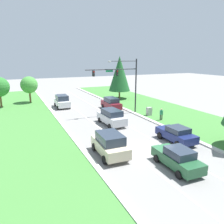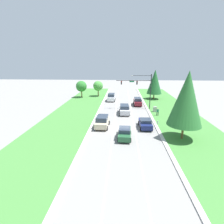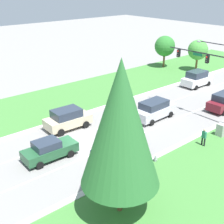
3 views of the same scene
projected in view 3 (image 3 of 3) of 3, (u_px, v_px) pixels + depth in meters
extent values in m
plane|color=gray|center=(79.00, 147.00, 27.45)|extent=(160.00, 160.00, 0.00)
cube|color=beige|center=(122.00, 174.00, 23.47)|extent=(0.50, 90.00, 0.15)
cube|color=beige|center=(47.00, 125.00, 31.37)|extent=(0.50, 90.00, 0.15)
cube|color=#427F38|center=(178.00, 210.00, 19.82)|extent=(10.00, 90.00, 0.08)
cube|color=#427F38|center=(23.00, 110.00, 35.05)|extent=(10.00, 90.00, 0.08)
cube|color=white|center=(68.00, 139.00, 28.71)|extent=(0.14, 81.00, 0.01)
cube|color=white|center=(91.00, 155.00, 26.19)|extent=(0.14, 81.00, 0.01)
cylinder|color=black|center=(201.00, 53.00, 31.62)|extent=(8.03, 0.12, 0.12)
cube|color=#147042|center=(198.00, 54.00, 31.99)|extent=(1.10, 0.04, 0.28)
cylinder|color=black|center=(218.00, 44.00, 29.91)|extent=(4.41, 0.09, 0.09)
ellipsoid|color=gray|center=(199.00, 41.00, 31.48)|extent=(0.56, 0.28, 0.20)
cube|color=black|center=(207.00, 59.00, 31.26)|extent=(0.28, 0.32, 0.80)
sphere|color=red|center=(207.00, 57.00, 31.07)|extent=(0.16, 0.16, 0.16)
sphere|color=#2D2D2D|center=(206.00, 59.00, 31.16)|extent=(0.16, 0.16, 0.16)
sphere|color=#2D2D2D|center=(206.00, 62.00, 31.25)|extent=(0.16, 0.16, 0.16)
cube|color=black|center=(179.00, 53.00, 33.78)|extent=(0.28, 0.32, 0.80)
sphere|color=red|center=(178.00, 51.00, 33.59)|extent=(0.16, 0.16, 0.16)
sphere|color=#2D2D2D|center=(178.00, 53.00, 33.68)|extent=(0.16, 0.16, 0.16)
sphere|color=#2D2D2D|center=(177.00, 56.00, 33.77)|extent=(0.16, 0.16, 0.16)
cube|color=#235633|center=(50.00, 151.00, 25.44)|extent=(1.94, 4.56, 0.77)
cube|color=#283342|center=(46.00, 144.00, 25.02)|extent=(1.68, 2.08, 0.60)
cylinder|color=black|center=(71.00, 154.00, 25.76)|extent=(0.26, 0.62, 0.61)
cylinder|color=black|center=(60.00, 146.00, 27.02)|extent=(0.26, 0.62, 0.61)
cylinder|color=black|center=(40.00, 165.00, 24.17)|extent=(0.26, 0.62, 0.61)
cylinder|color=black|center=(30.00, 156.00, 25.42)|extent=(0.26, 0.62, 0.61)
cube|color=navy|center=(119.00, 150.00, 25.50)|extent=(1.94, 4.42, 0.76)
cube|color=#283342|center=(116.00, 144.00, 25.09)|extent=(1.73, 1.99, 0.52)
cylinder|color=black|center=(138.00, 153.00, 25.82)|extent=(0.24, 0.71, 0.70)
cylinder|color=black|center=(123.00, 144.00, 27.12)|extent=(0.24, 0.71, 0.70)
cylinder|color=black|center=(114.00, 165.00, 24.17)|extent=(0.24, 0.71, 0.70)
cylinder|color=black|center=(99.00, 155.00, 25.47)|extent=(0.24, 0.71, 0.70)
cube|color=white|center=(197.00, 80.00, 42.88)|extent=(2.08, 4.60, 0.97)
cube|color=#283342|center=(197.00, 74.00, 42.45)|extent=(1.85, 2.77, 0.85)
cylinder|color=black|center=(209.00, 83.00, 43.20)|extent=(0.25, 0.63, 0.63)
cylinder|color=black|center=(197.00, 80.00, 44.59)|extent=(0.25, 0.63, 0.63)
cylinder|color=black|center=(196.00, 88.00, 41.54)|extent=(0.25, 0.63, 0.63)
cylinder|color=black|center=(184.00, 84.00, 42.93)|extent=(0.25, 0.63, 0.63)
cube|color=silver|center=(154.00, 111.00, 32.80)|extent=(2.16, 5.02, 0.95)
cube|color=#283342|center=(154.00, 104.00, 32.40)|extent=(1.89, 3.03, 0.72)
cylinder|color=black|center=(170.00, 114.00, 33.29)|extent=(0.26, 0.64, 0.63)
cylinder|color=black|center=(156.00, 109.00, 34.60)|extent=(0.26, 0.64, 0.63)
cylinder|color=black|center=(152.00, 123.00, 31.37)|extent=(0.26, 0.64, 0.63)
cylinder|color=black|center=(138.00, 117.00, 32.69)|extent=(0.26, 0.64, 0.63)
cube|color=maroon|center=(224.00, 103.00, 35.03)|extent=(1.89, 4.64, 0.91)
cylinder|color=black|center=(223.00, 102.00, 36.70)|extent=(0.25, 0.65, 0.65)
cylinder|color=black|center=(224.00, 113.00, 33.71)|extent=(0.25, 0.65, 0.65)
cylinder|color=black|center=(210.00, 108.00, 34.97)|extent=(0.25, 0.65, 0.65)
cube|color=beige|center=(68.00, 121.00, 30.60)|extent=(2.22, 4.60, 0.88)
cube|color=#283342|center=(66.00, 113.00, 30.21)|extent=(1.94, 2.79, 0.79)
cylinder|color=black|center=(86.00, 124.00, 30.85)|extent=(0.27, 0.72, 0.71)
cylinder|color=black|center=(75.00, 118.00, 32.29)|extent=(0.27, 0.72, 0.71)
cylinder|color=black|center=(61.00, 132.00, 29.25)|extent=(0.27, 0.72, 0.71)
cylinder|color=black|center=(51.00, 125.00, 30.69)|extent=(0.27, 0.72, 0.71)
cube|color=#9E9E99|center=(221.00, 130.00, 29.04)|extent=(0.70, 0.60, 1.26)
cylinder|color=black|center=(202.00, 141.00, 27.49)|extent=(0.14, 0.14, 0.84)
cylinder|color=black|center=(204.00, 143.00, 27.30)|extent=(0.14, 0.14, 0.84)
cube|color=#287556|center=(204.00, 135.00, 27.11)|extent=(0.39, 0.23, 0.60)
sphere|color=tan|center=(205.00, 130.00, 26.94)|extent=(0.22, 0.22, 0.22)
cylinder|color=#B7B7BC|center=(156.00, 159.00, 25.01)|extent=(0.20, 0.20, 0.55)
sphere|color=#B7B7BC|center=(156.00, 156.00, 24.88)|extent=(0.18, 0.18, 0.18)
cylinder|color=#B7B7BC|center=(154.00, 158.00, 25.08)|extent=(0.10, 0.09, 0.09)
cylinder|color=#B7B7BC|center=(157.00, 160.00, 24.92)|extent=(0.10, 0.09, 0.09)
cylinder|color=brown|center=(120.00, 196.00, 19.43)|extent=(0.32, 0.32, 2.23)
cone|color=#28662D|center=(121.00, 125.00, 17.50)|extent=(4.80, 4.80, 7.68)
cylinder|color=brown|center=(164.00, 61.00, 51.93)|extent=(0.32, 0.32, 2.31)
sphere|color=#2D752D|center=(165.00, 46.00, 50.99)|extent=(3.33, 3.33, 3.33)
cylinder|color=brown|center=(196.00, 64.00, 49.82)|extent=(0.32, 0.32, 2.25)
sphere|color=#47933D|center=(198.00, 50.00, 48.92)|extent=(3.13, 3.13, 3.13)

